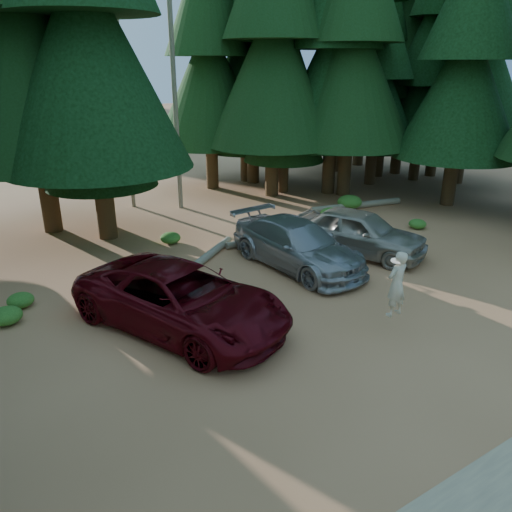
% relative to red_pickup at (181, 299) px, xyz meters
% --- Properties ---
extents(ground, '(160.00, 160.00, 0.00)m').
position_rel_red_pickup_xyz_m(ground, '(4.41, -2.92, -0.90)').
color(ground, '#996541').
rests_on(ground, ground).
extents(forest_belt_north, '(36.00, 7.00, 22.00)m').
position_rel_red_pickup_xyz_m(forest_belt_north, '(4.41, 12.08, -0.90)').
color(forest_belt_north, black).
rests_on(forest_belt_north, ground).
extents(snag_front, '(0.24, 0.24, 12.00)m').
position_rel_red_pickup_xyz_m(snag_front, '(5.21, 11.58, 5.10)').
color(snag_front, gray).
rests_on(snag_front, ground).
extents(snag_back, '(0.20, 0.20, 10.00)m').
position_rel_red_pickup_xyz_m(snag_back, '(3.21, 13.08, 4.10)').
color(snag_back, gray).
rests_on(snag_back, ground).
extents(red_pickup, '(5.24, 7.12, 1.80)m').
position_rel_red_pickup_xyz_m(red_pickup, '(0.00, 0.00, 0.00)').
color(red_pickup, '#51060E').
rests_on(red_pickup, ground).
extents(silver_minivan_center, '(2.83, 5.99, 1.69)m').
position_rel_red_pickup_xyz_m(silver_minivan_center, '(5.48, 1.92, -0.06)').
color(silver_minivan_center, '#9EA1A6').
rests_on(silver_minivan_center, ground).
extents(silver_minivan_right, '(4.01, 5.61, 1.78)m').
position_rel_red_pickup_xyz_m(silver_minivan_right, '(8.30, 1.70, -0.01)').
color(silver_minivan_right, '#A7A194').
rests_on(silver_minivan_right, ground).
extents(frisbee_player, '(0.70, 0.49, 1.85)m').
position_rel_red_pickup_xyz_m(frisbee_player, '(4.77, -3.42, 0.61)').
color(frisbee_player, beige).
rests_on(frisbee_player, ground).
extents(log_left, '(3.48, 2.70, 0.29)m').
position_rel_red_pickup_xyz_m(log_left, '(2.94, 4.23, -0.75)').
color(log_left, gray).
rests_on(log_left, ground).
extents(log_mid, '(3.45, 0.40, 0.28)m').
position_rel_red_pickup_xyz_m(log_mid, '(5.88, 4.80, -0.76)').
color(log_mid, gray).
rests_on(log_mid, ground).
extents(log_right, '(5.20, 1.29, 0.33)m').
position_rel_red_pickup_xyz_m(log_right, '(12.74, 6.51, -0.73)').
color(log_right, gray).
rests_on(log_right, ground).
extents(shrub_far_left, '(0.80, 0.80, 0.44)m').
position_rel_red_pickup_xyz_m(shrub_far_left, '(-3.67, 3.85, -0.68)').
color(shrub_far_left, '#2C691F').
rests_on(shrub_far_left, ground).
extents(shrub_left, '(0.84, 0.84, 0.46)m').
position_rel_red_pickup_xyz_m(shrub_left, '(2.55, 6.76, -0.67)').
color(shrub_left, '#2C691F').
rests_on(shrub_left, ground).
extents(shrub_center_left, '(1.19, 1.19, 0.65)m').
position_rel_red_pickup_xyz_m(shrub_center_left, '(5.47, 4.65, -0.57)').
color(shrub_center_left, '#2C691F').
rests_on(shrub_center_left, ground).
extents(shrub_center_right, '(0.94, 0.94, 0.52)m').
position_rel_red_pickup_xyz_m(shrub_center_right, '(6.96, 6.09, -0.64)').
color(shrub_center_right, '#2C691F').
rests_on(shrub_center_right, ground).
extents(shrub_right, '(1.07, 1.07, 0.59)m').
position_rel_red_pickup_xyz_m(shrub_right, '(10.33, 5.68, -0.60)').
color(shrub_right, '#2C691F').
rests_on(shrub_right, ground).
extents(shrub_far_right, '(1.25, 1.25, 0.69)m').
position_rel_red_pickup_xyz_m(shrub_far_right, '(12.46, 6.74, -0.56)').
color(shrub_far_right, '#2C691F').
rests_on(shrub_far_right, ground).
extents(shrub_edge_west, '(0.89, 0.89, 0.49)m').
position_rel_red_pickup_xyz_m(shrub_edge_west, '(-4.19, 2.93, -0.65)').
color(shrub_edge_west, '#2C691F').
rests_on(shrub_edge_west, ground).
extents(shrub_edge_east, '(0.78, 0.78, 0.43)m').
position_rel_red_pickup_xyz_m(shrub_edge_east, '(12.78, 2.58, -0.69)').
color(shrub_edge_east, '#2C691F').
rests_on(shrub_edge_east, ground).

